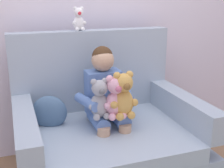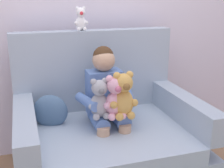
{
  "view_description": "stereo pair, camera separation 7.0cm",
  "coord_description": "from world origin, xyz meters",
  "px_view_note": "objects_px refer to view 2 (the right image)",
  "views": [
    {
      "loc": [
        -0.64,
        -1.9,
        1.41
      ],
      "look_at": [
        0.01,
        -0.05,
        0.81
      ],
      "focal_mm": 47.55,
      "sensor_mm": 36.0,
      "label": 1
    },
    {
      "loc": [
        -0.58,
        -1.92,
        1.41
      ],
      "look_at": [
        0.01,
        -0.05,
        0.81
      ],
      "focal_mm": 47.55,
      "sensor_mm": 36.0,
      "label": 2
    }
  ],
  "objects_px": {
    "plush_grey": "(100,100)",
    "plush_pink": "(115,98)",
    "seated_child": "(106,96)",
    "throw_pillow": "(50,111)",
    "armchair": "(107,139)",
    "plush_honey": "(123,97)",
    "plush_white_on_backrest": "(81,20)"
  },
  "relations": [
    {
      "from": "seated_child",
      "to": "plush_honey",
      "type": "xyz_separation_m",
      "value": [
        0.07,
        -0.18,
        0.05
      ]
    },
    {
      "from": "plush_grey",
      "to": "throw_pillow",
      "type": "bearing_deg",
      "value": 132.06
    },
    {
      "from": "plush_grey",
      "to": "throw_pillow",
      "type": "distance_m",
      "value": 0.42
    },
    {
      "from": "plush_grey",
      "to": "plush_honey",
      "type": "bearing_deg",
      "value": -27.37
    },
    {
      "from": "armchair",
      "to": "plush_pink",
      "type": "bearing_deg",
      "value": -78.94
    },
    {
      "from": "armchair",
      "to": "plush_honey",
      "type": "height_order",
      "value": "armchair"
    },
    {
      "from": "seated_child",
      "to": "plush_white_on_backrest",
      "type": "xyz_separation_m",
      "value": [
        -0.11,
        0.34,
        0.54
      ]
    },
    {
      "from": "throw_pillow",
      "to": "plush_white_on_backrest",
      "type": "bearing_deg",
      "value": 38.34
    },
    {
      "from": "throw_pillow",
      "to": "plush_pink",
      "type": "bearing_deg",
      "value": -32.05
    },
    {
      "from": "armchair",
      "to": "plush_grey",
      "type": "distance_m",
      "value": 0.39
    },
    {
      "from": "armchair",
      "to": "plush_grey",
      "type": "relative_size",
      "value": 4.57
    },
    {
      "from": "armchair",
      "to": "throw_pillow",
      "type": "relative_size",
      "value": 5.09
    },
    {
      "from": "seated_child",
      "to": "throw_pillow",
      "type": "distance_m",
      "value": 0.44
    },
    {
      "from": "plush_pink",
      "to": "plush_grey",
      "type": "bearing_deg",
      "value": 176.45
    },
    {
      "from": "plush_honey",
      "to": "armchair",
      "type": "bearing_deg",
      "value": 133.48
    },
    {
      "from": "seated_child",
      "to": "plush_pink",
      "type": "distance_m",
      "value": 0.17
    },
    {
      "from": "armchair",
      "to": "plush_white_on_backrest",
      "type": "relative_size",
      "value": 7.03
    },
    {
      "from": "plush_pink",
      "to": "throw_pillow",
      "type": "xyz_separation_m",
      "value": [
        -0.43,
        0.27,
        -0.15
      ]
    },
    {
      "from": "plush_grey",
      "to": "plush_honey",
      "type": "relative_size",
      "value": 0.86
    },
    {
      "from": "plush_grey",
      "to": "seated_child",
      "type": "bearing_deg",
      "value": 45.46
    },
    {
      "from": "plush_honey",
      "to": "throw_pillow",
      "type": "height_order",
      "value": "plush_honey"
    },
    {
      "from": "plush_honey",
      "to": "throw_pillow",
      "type": "relative_size",
      "value": 1.29
    },
    {
      "from": "plush_pink",
      "to": "armchair",
      "type": "bearing_deg",
      "value": 113.21
    },
    {
      "from": "plush_grey",
      "to": "plush_pink",
      "type": "relative_size",
      "value": 0.92
    },
    {
      "from": "plush_grey",
      "to": "plush_pink",
      "type": "xyz_separation_m",
      "value": [
        0.11,
        -0.03,
        0.01
      ]
    },
    {
      "from": "plush_grey",
      "to": "throw_pillow",
      "type": "height_order",
      "value": "plush_grey"
    },
    {
      "from": "seated_child",
      "to": "plush_white_on_backrest",
      "type": "distance_m",
      "value": 0.65
    },
    {
      "from": "plush_white_on_backrest",
      "to": "armchair",
      "type": "bearing_deg",
      "value": -82.96
    },
    {
      "from": "armchair",
      "to": "plush_grey",
      "type": "height_order",
      "value": "armchair"
    },
    {
      "from": "plush_grey",
      "to": "plush_pink",
      "type": "distance_m",
      "value": 0.11
    },
    {
      "from": "armchair",
      "to": "plush_grey",
      "type": "bearing_deg",
      "value": -127.76
    },
    {
      "from": "plush_pink",
      "to": "plush_white_on_backrest",
      "type": "xyz_separation_m",
      "value": [
        -0.13,
        0.51,
        0.5
      ]
    }
  ]
}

